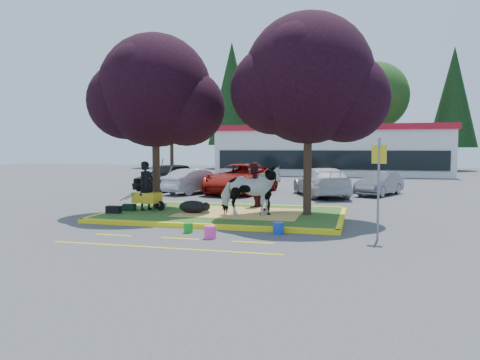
% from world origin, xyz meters
% --- Properties ---
extents(ground, '(90.00, 90.00, 0.00)m').
position_xyz_m(ground, '(0.00, 0.00, 0.00)').
color(ground, '#424244').
rests_on(ground, ground).
extents(median_island, '(8.00, 5.00, 0.15)m').
position_xyz_m(median_island, '(0.00, 0.00, 0.07)').
color(median_island, '#265119').
rests_on(median_island, ground).
extents(curb_near, '(8.30, 0.16, 0.15)m').
position_xyz_m(curb_near, '(0.00, -2.58, 0.07)').
color(curb_near, yellow).
rests_on(curb_near, ground).
extents(curb_far, '(8.30, 0.16, 0.15)m').
position_xyz_m(curb_far, '(0.00, 2.58, 0.07)').
color(curb_far, yellow).
rests_on(curb_far, ground).
extents(curb_left, '(0.16, 5.30, 0.15)m').
position_xyz_m(curb_left, '(-4.08, 0.00, 0.07)').
color(curb_left, yellow).
rests_on(curb_left, ground).
extents(curb_right, '(0.16, 5.30, 0.15)m').
position_xyz_m(curb_right, '(4.08, 0.00, 0.07)').
color(curb_right, yellow).
rests_on(curb_right, ground).
extents(straw_bedding, '(4.20, 3.00, 0.01)m').
position_xyz_m(straw_bedding, '(0.60, 0.00, 0.15)').
color(straw_bedding, '#EABC60').
rests_on(straw_bedding, median_island).
extents(tree_purple_left, '(5.06, 4.20, 6.51)m').
position_xyz_m(tree_purple_left, '(-2.78, 0.38, 4.36)').
color(tree_purple_left, black).
rests_on(tree_purple_left, median_island).
extents(tree_purple_right, '(5.30, 4.40, 6.82)m').
position_xyz_m(tree_purple_right, '(2.92, 0.18, 4.56)').
color(tree_purple_right, black).
rests_on(tree_purple_right, median_island).
extents(fire_lane_stripe_a, '(1.10, 0.12, 0.01)m').
position_xyz_m(fire_lane_stripe_a, '(-2.00, -4.20, 0.00)').
color(fire_lane_stripe_a, yellow).
rests_on(fire_lane_stripe_a, ground).
extents(fire_lane_stripe_b, '(1.10, 0.12, 0.01)m').
position_xyz_m(fire_lane_stripe_b, '(0.00, -4.20, 0.00)').
color(fire_lane_stripe_b, yellow).
rests_on(fire_lane_stripe_b, ground).
extents(fire_lane_stripe_c, '(1.10, 0.12, 0.01)m').
position_xyz_m(fire_lane_stripe_c, '(2.00, -4.20, 0.00)').
color(fire_lane_stripe_c, yellow).
rests_on(fire_lane_stripe_c, ground).
extents(fire_lane_long, '(6.00, 0.10, 0.01)m').
position_xyz_m(fire_lane_long, '(0.00, -5.40, 0.00)').
color(fire_lane_long, yellow).
rests_on(fire_lane_long, ground).
extents(retail_building, '(20.40, 8.40, 4.40)m').
position_xyz_m(retail_building, '(2.00, 27.98, 2.25)').
color(retail_building, silver).
rests_on(retail_building, ground).
extents(treeline, '(46.58, 7.80, 14.63)m').
position_xyz_m(treeline, '(1.23, 37.61, 7.73)').
color(treeline, black).
rests_on(treeline, ground).
extents(cow, '(2.14, 1.25, 1.70)m').
position_xyz_m(cow, '(1.10, -0.66, 1.00)').
color(cow, white).
rests_on(cow, median_island).
extents(calf, '(1.13, 0.81, 0.44)m').
position_xyz_m(calf, '(-1.02, -0.47, 0.37)').
color(calf, black).
rests_on(calf, median_island).
extents(handler, '(0.63, 0.76, 1.79)m').
position_xyz_m(handler, '(-2.94, -0.16, 1.05)').
color(handler, black).
rests_on(handler, median_island).
extents(visitor_a, '(0.73, 0.90, 1.73)m').
position_xyz_m(visitor_a, '(0.68, 1.58, 1.02)').
color(visitor_a, '#45131E').
rests_on(visitor_a, median_island).
extents(visitor_b, '(0.55, 0.83, 1.31)m').
position_xyz_m(visitor_b, '(1.39, 0.80, 0.80)').
color(visitor_b, black).
rests_on(visitor_b, median_island).
extents(wheelbarrow, '(1.74, 0.74, 0.65)m').
position_xyz_m(wheelbarrow, '(-2.91, -0.15, 0.60)').
color(wheelbarrow, black).
rests_on(wheelbarrow, median_island).
extents(gear_bag_dark, '(0.51, 0.29, 0.25)m').
position_xyz_m(gear_bag_dark, '(-3.70, -1.20, 0.28)').
color(gear_bag_dark, black).
rests_on(gear_bag_dark, median_island).
extents(gear_bag_green, '(0.48, 0.34, 0.24)m').
position_xyz_m(gear_bag_green, '(-3.50, -0.44, 0.27)').
color(gear_bag_green, black).
rests_on(gear_bag_green, median_island).
extents(sign_post, '(0.38, 0.10, 2.70)m').
position_xyz_m(sign_post, '(5.12, -3.06, 1.68)').
color(sign_post, slate).
rests_on(sign_post, ground).
extents(bucket_green, '(0.30, 0.30, 0.28)m').
position_xyz_m(bucket_green, '(-0.11, -3.32, 0.14)').
color(bucket_green, '#179A21').
rests_on(bucket_green, ground).
extents(bucket_pink, '(0.34, 0.34, 0.34)m').
position_xyz_m(bucket_pink, '(0.76, -3.97, 0.17)').
color(bucket_pink, '#FF38B5').
rests_on(bucket_pink, ground).
extents(bucket_blue, '(0.41, 0.41, 0.34)m').
position_xyz_m(bucket_blue, '(2.44, -2.89, 0.17)').
color(bucket_blue, blue).
rests_on(bucket_blue, ground).
extents(car_black, '(3.00, 4.92, 1.56)m').
position_xyz_m(car_black, '(-5.95, 8.87, 0.78)').
color(car_black, black).
rests_on(car_black, ground).
extents(car_silver, '(2.94, 4.20, 1.31)m').
position_xyz_m(car_silver, '(-3.81, 7.69, 0.66)').
color(car_silver, '#AAACB2').
rests_on(car_silver, ground).
extents(car_red, '(3.43, 6.00, 1.58)m').
position_xyz_m(car_red, '(-1.56, 8.38, 0.79)').
color(car_red, '#9C170D').
rests_on(car_red, ground).
extents(car_white, '(3.64, 5.34, 1.44)m').
position_xyz_m(car_white, '(2.76, 7.86, 0.72)').
color(car_white, silver).
rests_on(car_white, ground).
extents(car_grey, '(2.65, 3.83, 1.20)m').
position_xyz_m(car_grey, '(5.60, 9.10, 0.60)').
color(car_grey, slate).
rests_on(car_grey, ground).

